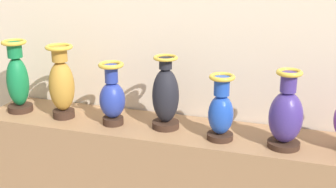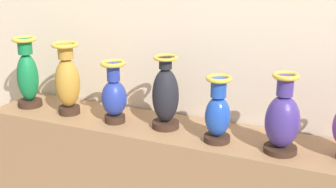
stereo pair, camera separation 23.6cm
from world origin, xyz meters
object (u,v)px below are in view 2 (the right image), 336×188
object	(u,v)px
vase_emerald	(28,75)
vase_cobalt	(114,95)
vase_indigo	(282,120)
vase_sapphire	(218,113)
vase_onyx	(166,96)
vase_ochre	(67,81)

from	to	relation	value
vase_emerald	vase_cobalt	size ratio (longest dim) A/B	1.22
vase_cobalt	vase_indigo	world-z (taller)	vase_indigo
vase_sapphire	vase_emerald	bearing A→B (deg)	178.10
vase_cobalt	vase_indigo	xyz separation A→B (m)	(0.89, -0.02, 0.01)
vase_indigo	vase_cobalt	bearing A→B (deg)	178.92
vase_onyx	vase_sapphire	distance (m)	0.31
vase_emerald	vase_ochre	world-z (taller)	vase_emerald
vase_emerald	vase_onyx	xyz separation A→B (m)	(0.88, 0.02, -0.02)
vase_ochre	vase_sapphire	bearing A→B (deg)	-1.78
vase_onyx	vase_indigo	world-z (taller)	vase_onyx
vase_ochre	vase_cobalt	size ratio (longest dim) A/B	1.21
vase_ochre	vase_onyx	bearing A→B (deg)	2.98
vase_cobalt	vase_sapphire	xyz separation A→B (m)	(0.59, -0.02, -0.01)
vase_ochre	vase_sapphire	xyz separation A→B (m)	(0.89, -0.03, -0.05)
vase_ochre	vase_onyx	size ratio (longest dim) A/B	1.06
vase_ochre	vase_cobalt	distance (m)	0.31
vase_cobalt	vase_onyx	xyz separation A→B (m)	(0.28, 0.04, 0.02)
vase_cobalt	vase_sapphire	distance (m)	0.59
vase_emerald	vase_indigo	xyz separation A→B (m)	(1.49, -0.04, -0.03)
vase_onyx	vase_indigo	size ratio (longest dim) A/B	1.02
vase_onyx	vase_emerald	bearing A→B (deg)	-178.75
vase_ochre	vase_indigo	size ratio (longest dim) A/B	1.08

